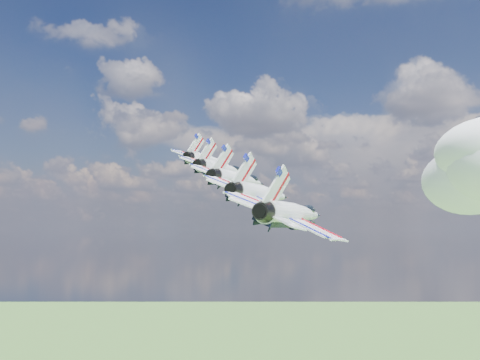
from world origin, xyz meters
The scene contains 5 objects.
jet_0 centered at (-33.95, 28.60, 146.57)m, with size 10.75×15.92×4.75m, color white, non-canonical shape.
jet_1 centered at (-26.41, 21.34, 144.07)m, with size 10.75×15.92×4.75m, color white, non-canonical shape.
jet_2 centered at (-18.86, 14.08, 141.57)m, with size 10.75×15.92×4.75m, color white, non-canonical shape.
jet_3 centered at (-11.32, 6.82, 139.07)m, with size 10.75×15.92×4.75m, color white, non-canonical shape.
jet_4 centered at (-3.77, -0.44, 136.57)m, with size 10.75×15.92×4.75m, color silver, non-canonical shape.
Camera 1 is at (18.25, -44.56, 135.14)m, focal length 40.00 mm.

